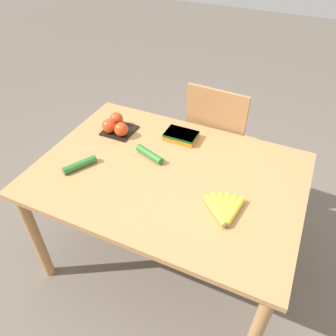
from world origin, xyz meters
TOP-DOWN VIEW (x-y plane):
  - ground_plane at (0.00, 0.00)m, footprint 12.00×12.00m
  - dining_table at (0.00, 0.00)m, footprint 1.39×0.98m
  - chair at (0.09, 0.65)m, footprint 0.44×0.42m
  - banana_bunch at (0.35, -0.15)m, footprint 0.19×0.20m
  - tomato_pack at (-0.44, 0.21)m, footprint 0.18×0.18m
  - carrot_bag at (-0.06, 0.31)m, footprint 0.19×0.13m
  - cucumber_near at (-0.44, -0.16)m, footprint 0.12×0.18m
  - cucumber_far at (-0.15, 0.07)m, footprint 0.19×0.10m

SIDE VIEW (x-z plane):
  - ground_plane at x=0.00m, z-range 0.00..0.00m
  - chair at x=0.09m, z-range 0.01..1.00m
  - dining_table at x=0.00m, z-range 0.28..1.03m
  - banana_bunch at x=0.35m, z-range 0.74..0.78m
  - cucumber_near at x=-0.44m, z-range 0.74..0.78m
  - cucumber_far at x=-0.15m, z-range 0.74..0.78m
  - carrot_bag at x=-0.06m, z-range 0.75..0.79m
  - tomato_pack at x=-0.44m, z-range 0.74..0.83m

